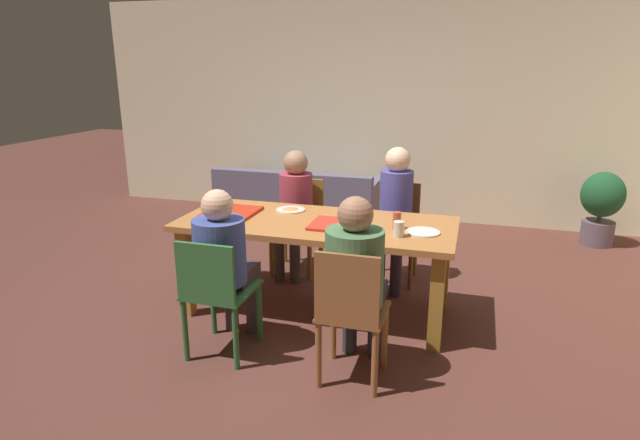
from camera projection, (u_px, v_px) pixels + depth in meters
ground_plane at (317, 310)px, 4.34m from camera, size 20.00×20.00×0.00m
back_wall at (385, 110)px, 6.68m from camera, size 7.74×0.12×2.75m
dining_table at (316, 234)px, 4.15m from camera, size 2.15×0.91×0.76m
chair_0 at (396, 226)px, 4.90m from camera, size 0.41×0.40×0.89m
person_0 at (395, 206)px, 4.69m from camera, size 0.29×0.54×1.24m
chair_1 at (350, 312)px, 3.21m from camera, size 0.41×0.41×0.90m
person_1 at (356, 271)px, 3.27m from camera, size 0.36×0.52×1.20m
chair_2 at (216, 291)px, 3.52m from camera, size 0.43×0.45×0.86m
person_2 at (224, 255)px, 3.60m from camera, size 0.35×0.52×1.16m
chair_3 at (299, 220)px, 5.12m from camera, size 0.44×0.43×0.87m
person_3 at (294, 202)px, 4.94m from camera, size 0.31×0.48×1.18m
pizza_box_0 at (232, 212)px, 4.34m from camera, size 0.41×0.41×0.02m
pizza_box_1 at (335, 225)px, 4.00m from camera, size 0.36×0.36×0.02m
plate_0 at (423, 232)px, 3.84m from camera, size 0.25×0.25×0.01m
plate_1 at (291, 209)px, 4.42m from camera, size 0.24×0.24×0.03m
drinking_glass_0 at (397, 221)px, 3.91m from camera, size 0.06×0.06×0.13m
drinking_glass_1 at (399, 229)px, 3.74m from camera, size 0.08×0.08×0.11m
drinking_glass_2 at (221, 197)px, 4.61m from camera, size 0.07×0.07×0.12m
couch at (298, 203)px, 6.62m from camera, size 1.98×0.79×0.71m
potted_plant at (601, 204)px, 5.79m from camera, size 0.45×0.45×0.82m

